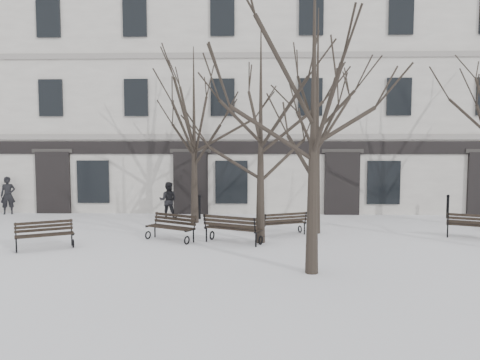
{
  "coord_description": "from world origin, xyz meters",
  "views": [
    {
      "loc": [
        -0.46,
        -13.66,
        3.3
      ],
      "look_at": [
        -1.03,
        3.0,
        1.99
      ],
      "focal_mm": 35.0,
      "sensor_mm": 36.0,
      "label": 1
    }
  ],
  "objects_px": {
    "tree_1": "(261,107)",
    "bench_4": "(283,223)",
    "bench_3": "(171,226)",
    "tree_2": "(314,72)",
    "bench_0": "(45,234)",
    "bench_1": "(232,228)",
    "bench_2": "(475,225)"
  },
  "relations": [
    {
      "from": "tree_1",
      "to": "bench_4",
      "type": "relative_size",
      "value": 4.03
    },
    {
      "from": "bench_3",
      "to": "tree_1",
      "type": "bearing_deg",
      "value": 25.08
    },
    {
      "from": "tree_2",
      "to": "bench_4",
      "type": "xyz_separation_m",
      "value": [
        -0.44,
        4.86,
        -4.58
      ]
    },
    {
      "from": "tree_2",
      "to": "bench_0",
      "type": "bearing_deg",
      "value": 162.85
    },
    {
      "from": "tree_1",
      "to": "bench_1",
      "type": "bearing_deg",
      "value": -166.29
    },
    {
      "from": "bench_0",
      "to": "bench_4",
      "type": "xyz_separation_m",
      "value": [
        7.59,
        2.38,
        -0.01
      ]
    },
    {
      "from": "bench_1",
      "to": "bench_4",
      "type": "height_order",
      "value": "bench_1"
    },
    {
      "from": "bench_3",
      "to": "bench_4",
      "type": "distance_m",
      "value": 3.98
    },
    {
      "from": "tree_1",
      "to": "bench_2",
      "type": "distance_m",
      "value": 8.44
    },
    {
      "from": "bench_1",
      "to": "bench_2",
      "type": "relative_size",
      "value": 1.07
    },
    {
      "from": "tree_1",
      "to": "bench_4",
      "type": "height_order",
      "value": "tree_1"
    },
    {
      "from": "bench_4",
      "to": "bench_3",
      "type": "bearing_deg",
      "value": -8.48
    },
    {
      "from": "bench_0",
      "to": "bench_3",
      "type": "distance_m",
      "value": 3.99
    },
    {
      "from": "tree_1",
      "to": "bench_0",
      "type": "distance_m",
      "value": 7.94
    },
    {
      "from": "bench_0",
      "to": "bench_4",
      "type": "height_order",
      "value": "bench_0"
    },
    {
      "from": "bench_0",
      "to": "bench_1",
      "type": "height_order",
      "value": "bench_1"
    },
    {
      "from": "bench_2",
      "to": "bench_4",
      "type": "relative_size",
      "value": 1.06
    },
    {
      "from": "tree_2",
      "to": "bench_3",
      "type": "height_order",
      "value": "tree_2"
    },
    {
      "from": "tree_2",
      "to": "bench_1",
      "type": "bearing_deg",
      "value": 122.78
    },
    {
      "from": "bench_1",
      "to": "bench_3",
      "type": "bearing_deg",
      "value": 12.15
    },
    {
      "from": "tree_1",
      "to": "bench_3",
      "type": "height_order",
      "value": "tree_1"
    },
    {
      "from": "bench_1",
      "to": "bench_4",
      "type": "xyz_separation_m",
      "value": [
        1.76,
        1.44,
        -0.06
      ]
    },
    {
      "from": "tree_2",
      "to": "tree_1",
      "type": "bearing_deg",
      "value": 109.27
    },
    {
      "from": "bench_1",
      "to": "tree_1",
      "type": "bearing_deg",
      "value": -142.21
    },
    {
      "from": "tree_2",
      "to": "bench_3",
      "type": "relative_size",
      "value": 4.39
    },
    {
      "from": "bench_3",
      "to": "tree_2",
      "type": "bearing_deg",
      "value": -12.79
    },
    {
      "from": "bench_0",
      "to": "tree_1",
      "type": "bearing_deg",
      "value": -18.15
    },
    {
      "from": "tree_1",
      "to": "bench_2",
      "type": "bearing_deg",
      "value": 6.35
    },
    {
      "from": "tree_2",
      "to": "bench_4",
      "type": "relative_size",
      "value": 4.55
    },
    {
      "from": "bench_1",
      "to": "tree_2",
      "type": "bearing_deg",
      "value": 146.86
    },
    {
      "from": "bench_2",
      "to": "bench_1",
      "type": "bearing_deg",
      "value": 29.21
    },
    {
      "from": "tree_2",
      "to": "bench_3",
      "type": "xyz_separation_m",
      "value": [
        -4.29,
        3.86,
        -4.56
      ]
    }
  ]
}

